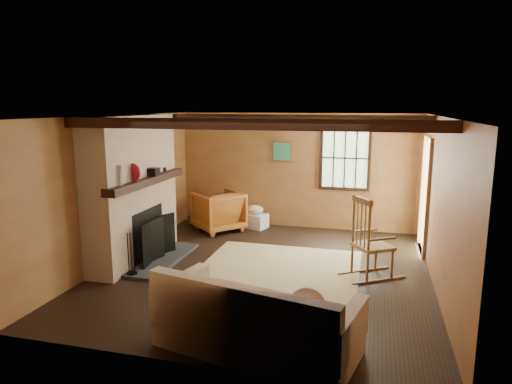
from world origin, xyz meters
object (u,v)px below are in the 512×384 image
(laundry_basket, at_px, (255,221))
(armchair, at_px, (218,211))
(fireplace, at_px, (134,195))
(rocking_chair, at_px, (370,243))
(sofa, at_px, (255,325))

(laundry_basket, distance_m, armchair, 0.82)
(fireplace, distance_m, armchair, 2.27)
(rocking_chair, bearing_deg, laundry_basket, 12.51)
(sofa, height_order, armchair, sofa)
(fireplace, relative_size, sofa, 1.05)
(sofa, relative_size, laundry_basket, 4.55)
(laundry_basket, height_order, armchair, armchair)
(rocking_chair, height_order, armchair, rocking_chair)
(armchair, bearing_deg, sofa, 66.08)
(fireplace, relative_size, laundry_basket, 4.80)
(fireplace, bearing_deg, sofa, -41.15)
(laundry_basket, bearing_deg, armchair, -149.78)
(fireplace, xyz_separation_m, rocking_chair, (3.81, 0.15, -0.58))
(rocking_chair, distance_m, sofa, 2.75)
(rocking_chair, xyz_separation_m, laundry_basket, (-2.40, 2.27, -0.38))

